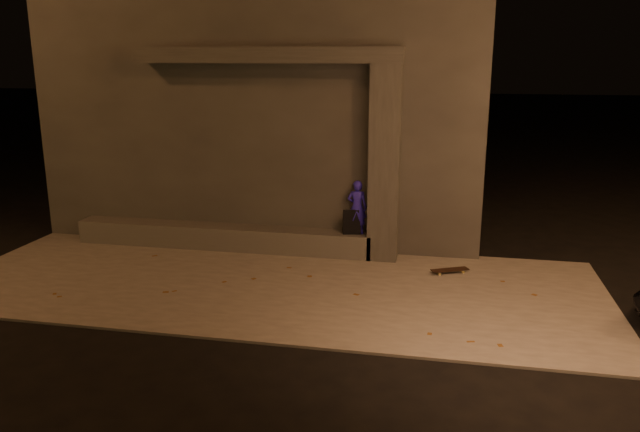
% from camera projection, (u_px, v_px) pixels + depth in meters
% --- Properties ---
extents(ground, '(120.00, 120.00, 0.00)m').
position_uv_depth(ground, '(232.00, 335.00, 8.66)').
color(ground, black).
rests_on(ground, ground).
extents(sidewalk, '(11.00, 4.40, 0.04)m').
position_uv_depth(sidewalk, '(271.00, 284.00, 10.55)').
color(sidewalk, '#67625B').
rests_on(sidewalk, ground).
extents(building, '(9.00, 5.10, 5.22)m').
position_uv_depth(building, '(281.00, 108.00, 14.36)').
color(building, '#383633').
rests_on(building, ground).
extents(ledge, '(6.00, 0.55, 0.45)m').
position_uv_depth(ledge, '(223.00, 237.00, 12.44)').
color(ledge, '#54524C').
rests_on(ledge, sidewalk).
extents(column, '(0.55, 0.55, 3.60)m').
position_uv_depth(column, '(385.00, 164.00, 11.43)').
color(column, '#383633').
rests_on(column, sidewalk).
extents(canopy, '(5.00, 0.70, 0.28)m').
position_uv_depth(canopy, '(268.00, 55.00, 11.42)').
color(canopy, '#383633').
rests_on(canopy, column).
extents(skateboarder, '(0.38, 0.25, 1.03)m').
position_uv_depth(skateboarder, '(357.00, 207.00, 11.73)').
color(skateboarder, '#271CB6').
rests_on(skateboarder, ledge).
extents(backpack, '(0.37, 0.28, 0.48)m').
position_uv_depth(backpack, '(352.00, 225.00, 11.84)').
color(backpack, black).
rests_on(backpack, ledge).
extents(skateboard, '(0.68, 0.45, 0.07)m').
position_uv_depth(skateboard, '(450.00, 270.00, 11.00)').
color(skateboard, black).
rests_on(skateboard, sidewalk).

